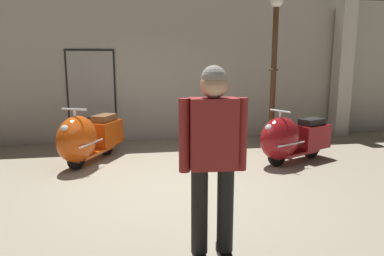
{
  "coord_description": "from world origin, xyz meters",
  "views": [
    {
      "loc": [
        -0.51,
        -4.84,
        1.79
      ],
      "look_at": [
        0.6,
        1.46,
        0.59
      ],
      "focal_mm": 32.59,
      "sensor_mm": 36.0,
      "label": 1
    }
  ],
  "objects": [
    {
      "name": "ground_plane",
      "position": [
        0.0,
        0.0,
        0.0
      ],
      "size": [
        60.0,
        60.0,
        0.0
      ],
      "primitive_type": "plane",
      "color": "gray"
    },
    {
      "name": "scooter_0",
      "position": [
        -1.3,
        1.43,
        0.48
      ],
      "size": [
        1.19,
        1.75,
        1.05
      ],
      "rotation": [
        0.0,
        0.0,
        -2.03
      ],
      "color": "black",
      "rests_on": "ground"
    },
    {
      "name": "lamppost",
      "position": [
        2.34,
        1.85,
        1.6
      ],
      "size": [
        0.28,
        0.28,
        3.1
      ],
      "color": "#472D19",
      "rests_on": "ground"
    },
    {
      "name": "visitor_0",
      "position": [
        0.18,
        -1.97,
        1.03
      ],
      "size": [
        0.6,
        0.3,
        1.77
      ],
      "rotation": [
        0.0,
        0.0,
        1.51
      ],
      "color": "black",
      "rests_on": "ground"
    },
    {
      "name": "scooter_1",
      "position": [
        2.29,
        0.86,
        0.45
      ],
      "size": [
        1.67,
        1.09,
        0.99
      ],
      "rotation": [
        0.0,
        0.0,
        -2.71
      ],
      "color": "black",
      "rests_on": "ground"
    },
    {
      "name": "showroom_back_wall",
      "position": [
        0.15,
        3.32,
        1.65
      ],
      "size": [
        18.0,
        0.63,
        3.29
      ],
      "color": "#ADA89E",
      "rests_on": "ground"
    }
  ]
}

